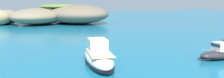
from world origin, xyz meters
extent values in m
ellipsoid|color=#84755B|center=(-7.83, 71.97, 2.86)|extent=(26.17, 28.74, 5.72)
ellipsoid|color=#84755B|center=(7.80, 66.85, 2.44)|extent=(15.02, 15.10, 4.88)
ellipsoid|color=#756651|center=(5.71, 68.78, 3.43)|extent=(29.09, 31.51, 6.85)
ellipsoid|color=#84755B|center=(-4.97, 72.44, 1.50)|extent=(11.92, 12.94, 3.01)
ellipsoid|color=#756651|center=(3.20, 77.88, 3.50)|extent=(17.45, 18.30, 7.01)
ellipsoid|color=olive|center=(0.30, 73.27, 6.26)|extent=(15.13, 13.76, 1.74)
ellipsoid|color=#84755B|center=(-17.93, 77.40, 2.54)|extent=(10.53, 11.52, 5.08)
ellipsoid|color=#9E8966|center=(-20.33, 79.22, 2.15)|extent=(15.43, 17.64, 4.30)
ellipsoid|color=white|center=(-5.63, 13.93, 0.87)|extent=(4.69, 10.56, 1.73)
ellipsoid|color=black|center=(-5.63, 13.93, 0.48)|extent=(4.78, 10.77, 0.21)
cube|color=#C6B793|center=(-5.76, 13.18, 1.60)|extent=(3.48, 5.96, 0.06)
cube|color=silver|center=(-5.55, 14.44, 2.35)|extent=(2.58, 3.17, 1.43)
cube|color=#2D4756|center=(-5.31, 15.87, 2.49)|extent=(2.01, 0.64, 0.76)
cylinder|color=silver|center=(-4.98, 17.86, 1.78)|extent=(2.12, 0.39, 0.04)
ellipsoid|color=#2D2D33|center=(10.60, 9.85, 0.64)|extent=(7.67, 2.62, 1.29)
ellipsoid|color=black|center=(10.60, 9.85, 0.35)|extent=(7.83, 2.68, 0.15)
cube|color=silver|center=(10.22, 9.87, 1.75)|extent=(2.19, 1.69, 1.06)
cube|color=#2D4756|center=(9.14, 9.92, 1.86)|extent=(0.31, 1.49, 0.57)
cylinder|color=silver|center=(7.65, 9.99, 1.37)|extent=(0.11, 1.59, 0.04)
camera|label=1|loc=(-14.20, -10.24, 7.31)|focal=34.76mm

